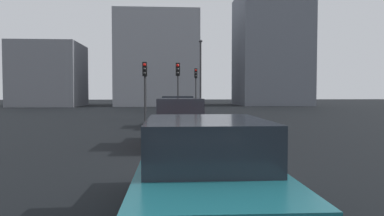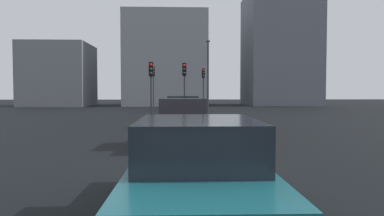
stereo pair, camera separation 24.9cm
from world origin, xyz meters
name	(u,v)px [view 2 (the right image)]	position (x,y,z in m)	size (l,w,h in m)	color
ground_plane	(194,167)	(0.00, 0.00, -0.10)	(160.00, 160.00, 0.20)	black
car_black_lead	(183,112)	(10.41, 0.13, 0.78)	(4.33, 2.15, 1.64)	black
car_red_second	(183,123)	(3.33, 0.25, 0.78)	(4.37, 2.04, 1.65)	maroon
car_teal_third	(197,172)	(-4.37, 0.16, 0.73)	(4.84, 2.06, 1.50)	#19606B
traffic_light_near_left	(184,79)	(16.10, -0.05, 2.79)	(0.33, 0.30, 3.88)	#2D2D30
traffic_light_near_right	(153,79)	(25.66, 2.72, 3.05)	(0.32, 0.28, 4.25)	#2D2D30
traffic_light_far_left	(151,79)	(13.98, 2.12, 2.71)	(0.32, 0.28, 3.75)	#2D2D30
traffic_light_far_right	(203,81)	(25.36, -2.02, 2.94)	(0.32, 0.29, 4.08)	#2D2D30
street_lamp_kerbside	(208,69)	(24.14, -2.36, 3.95)	(0.56, 0.36, 6.62)	#2D2D30
building_facade_left	(280,50)	(42.26, -14.00, 7.78)	(9.97, 9.43, 15.55)	slate
building_facade_center	(166,61)	(42.60, 2.00, 6.16)	(12.39, 10.87, 12.31)	gray
building_facade_right	(59,75)	(39.68, 16.00, 4.06)	(8.54, 8.17, 8.12)	slate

